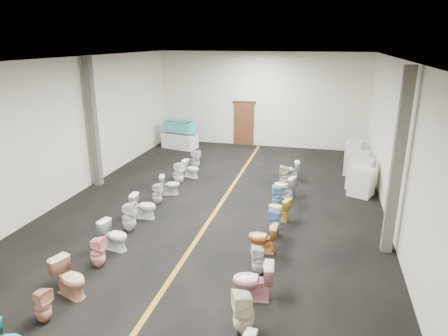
{
  "coord_description": "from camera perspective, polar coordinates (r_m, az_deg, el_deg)",
  "views": [
    {
      "loc": [
        3.01,
        -11.09,
        5.02
      ],
      "look_at": [
        -0.06,
        1.0,
        0.99
      ],
      "focal_mm": 32.0,
      "sensor_mm": 36.0,
      "label": 1
    }
  ],
  "objects": [
    {
      "name": "toilet_right_6",
      "position": [
        10.79,
        7.36,
        -7.74
      ],
      "size": [
        0.41,
        0.4,
        0.76
      ],
      "primitive_type": "imported",
      "rotation": [
        0.0,
        0.0,
        -1.76
      ],
      "color": "#679BCC",
      "rests_on": "floor"
    },
    {
      "name": "door_frame",
      "position": [
        19.64,
        2.92,
        9.37
      ],
      "size": [
        1.15,
        0.08,
        0.1
      ],
      "primitive_type": "cube",
      "color": "#331C11",
      "rests_on": "back_door"
    },
    {
      "name": "toilet_left_2",
      "position": [
        8.98,
        -21.16,
        -14.43
      ],
      "size": [
        0.88,
        0.67,
        0.8
      ],
      "primitive_type": "imported",
      "rotation": [
        0.0,
        0.0,
        1.25
      ],
      "color": "#E1A583",
      "rests_on": "floor"
    },
    {
      "name": "floor",
      "position": [
        12.54,
        -0.87,
        -5.71
      ],
      "size": [
        16.0,
        16.0,
        0.0
      ],
      "primitive_type": "plane",
      "color": "black",
      "rests_on": "ground"
    },
    {
      "name": "column_right",
      "position": [
        10.14,
        23.52,
        0.5
      ],
      "size": [
        0.25,
        0.25,
        4.5
      ],
      "primitive_type": "cube",
      "color": "#59544C",
      "rests_on": "floor"
    },
    {
      "name": "appliance_crate_d",
      "position": [
        18.02,
        18.18,
        2.33
      ],
      "size": [
        0.84,
        0.84,
        0.93
      ],
      "primitive_type": "cube",
      "rotation": [
        0.0,
        0.0,
        -0.38
      ],
      "color": "silver",
      "rests_on": "floor"
    },
    {
      "name": "column_left",
      "position": [
        14.63,
        -18.22,
        6.08
      ],
      "size": [
        0.25,
        0.25,
        4.5
      ],
      "primitive_type": "cube",
      "color": "#59544C",
      "rests_on": "floor"
    },
    {
      "name": "toilet_left_7",
      "position": [
        12.84,
        -9.56,
        -3.68
      ],
      "size": [
        0.33,
        0.32,
        0.71
      ],
      "primitive_type": "imported",
      "rotation": [
        0.0,
        0.0,
        1.58
      ],
      "color": "silver",
      "rests_on": "floor"
    },
    {
      "name": "appliance_crate_b",
      "position": [
        14.78,
        18.92,
        -0.77
      ],
      "size": [
        1.0,
        1.0,
        1.08
      ],
      "primitive_type": "cube",
      "rotation": [
        0.0,
        0.0,
        -0.35
      ],
      "color": "beige",
      "rests_on": "floor"
    },
    {
      "name": "toilet_left_4",
      "position": [
        10.43,
        -15.42,
        -9.26
      ],
      "size": [
        0.8,
        0.53,
        0.75
      ],
      "primitive_type": "imported",
      "rotation": [
        0.0,
        0.0,
        1.41
      ],
      "color": "white",
      "rests_on": "floor"
    },
    {
      "name": "appliance_crate_c",
      "position": [
        16.24,
        18.54,
        0.64
      ],
      "size": [
        1.05,
        1.05,
        0.93
      ],
      "primitive_type": "cube",
      "rotation": [
        0.0,
        0.0,
        -0.34
      ],
      "color": "beige",
      "rests_on": "floor"
    },
    {
      "name": "toilet_left_3",
      "position": [
        9.77,
        -17.61,
        -11.4
      ],
      "size": [
        0.37,
        0.36,
        0.76
      ],
      "primitive_type": "imported",
      "rotation": [
        0.0,
        0.0,
        1.64
      ],
      "color": "#F8A7AA",
      "rests_on": "floor"
    },
    {
      "name": "wall_left",
      "position": [
        13.96,
        -21.24,
        5.22
      ],
      "size": [
        0.0,
        16.0,
        16.0
      ],
      "primitive_type": "plane",
      "rotation": [
        1.57,
        0.0,
        1.57
      ],
      "color": "beige",
      "rests_on": "ground"
    },
    {
      "name": "back_door",
      "position": [
        19.81,
        2.86,
        6.3
      ],
      "size": [
        1.0,
        0.1,
        2.1
      ],
      "primitive_type": "cube",
      "color": "#562D19",
      "rests_on": "floor"
    },
    {
      "name": "toilet_right_4",
      "position": [
        9.14,
        4.96,
        -12.97
      ],
      "size": [
        0.38,
        0.38,
        0.69
      ],
      "primitive_type": "imported",
      "rotation": [
        0.0,
        0.0,
        -1.31
      ],
      "color": "silver",
      "rests_on": "floor"
    },
    {
      "name": "toilet_left_8",
      "position": [
        13.62,
        -7.74,
        -2.38
      ],
      "size": [
        0.75,
        0.56,
        0.68
      ],
      "primitive_type": "imported",
      "rotation": [
        0.0,
        0.0,
        1.88
      ],
      "color": "silver",
      "rests_on": "floor"
    },
    {
      "name": "appliance_crate_a",
      "position": [
        14.16,
        19.08,
        -1.9
      ],
      "size": [
        0.96,
        0.96,
        0.94
      ],
      "primitive_type": "cube",
      "rotation": [
        0.0,
        0.0,
        -0.41
      ],
      "color": "silver",
      "rests_on": "floor"
    },
    {
      "name": "toilet_left_5",
      "position": [
        11.22,
        -13.45,
        -6.84
      ],
      "size": [
        0.42,
        0.41,
        0.84
      ],
      "primitive_type": "imported",
      "rotation": [
        0.0,
        0.0,
        1.66
      ],
      "color": "silver",
      "rests_on": "floor"
    },
    {
      "name": "toilet_right_2",
      "position": [
        7.5,
        2.82,
        -19.92
      ],
      "size": [
        0.52,
        0.51,
        0.85
      ],
      "primitive_type": "imported",
      "rotation": [
        0.0,
        0.0,
        -1.15
      ],
      "color": "#EFE6C2",
      "rests_on": "floor"
    },
    {
      "name": "wall_right",
      "position": [
        11.61,
        23.67,
        2.55
      ],
      "size": [
        0.0,
        16.0,
        16.0
      ],
      "primitive_type": "plane",
      "rotation": [
        1.57,
        0.0,
        -1.57
      ],
      "color": "beige",
      "rests_on": "ground"
    },
    {
      "name": "aisle_stripe",
      "position": [
        12.54,
        -0.87,
        -5.7
      ],
      "size": [
        0.12,
        15.6,
        0.01
      ],
      "primitive_type": "cube",
      "color": "#8E6A14",
      "rests_on": "floor"
    },
    {
      "name": "toilet_right_8",
      "position": [
        12.6,
        7.61,
        -4.02
      ],
      "size": [
        0.38,
        0.37,
        0.71
      ],
      "primitive_type": "imported",
      "rotation": [
        0.0,
        0.0,
        -1.38
      ],
      "color": "#6CA7D8",
      "rests_on": "floor"
    },
    {
      "name": "toilet_right_5",
      "position": [
        10.01,
        5.55,
        -9.9
      ],
      "size": [
        0.74,
        0.44,
        0.74
      ],
      "primitive_type": "imported",
      "rotation": [
        0.0,
        0.0,
        -1.61
      ],
      "color": "#D27F41",
      "rests_on": "floor"
    },
    {
      "name": "toilet_right_3",
      "position": [
        8.32,
        4.15,
        -15.78
      ],
      "size": [
        0.86,
        0.56,
        0.83
      ],
      "primitive_type": "imported",
      "rotation": [
        0.0,
        0.0,
        -1.45
      ],
      "color": "#EBA6AC",
      "rests_on": "floor"
    },
    {
      "name": "toilet_left_11",
      "position": [
        16.1,
        -4.17,
        1.19
      ],
      "size": [
        0.46,
        0.46,
        0.82
      ],
      "primitive_type": "imported",
      "rotation": [
        0.0,
        0.0,
        1.3
      ],
      "color": "silver",
      "rests_on": "floor"
    },
    {
      "name": "display_table",
      "position": [
        19.45,
        -6.32,
        3.91
      ],
      "size": [
        1.77,
        1.17,
        0.72
      ],
      "primitive_type": "cube",
      "rotation": [
        0.0,
        0.0,
        -0.24
      ],
      "color": "white",
      "rests_on": "floor"
    },
    {
      "name": "toilet_left_6",
      "position": [
        11.97,
        -11.4,
        -5.35
      ],
      "size": [
        0.76,
        0.47,
        0.75
      ],
      "primitive_type": "imported",
      "rotation": [
        0.0,
        0.0,
        1.64
      ],
      "color": "white",
      "rests_on": "floor"
    },
    {
      "name": "toilet_right_9",
      "position": [
        13.4,
        8.56,
        -2.6
      ],
      "size": [
        0.84,
        0.65,
        0.75
      ],
      "primitive_type": "imported",
      "rotation": [
        0.0,
        0.0,
        -1.92
      ],
      "color": "silver",
      "rests_on": "floor"
    },
    {
      "name": "bathtub",
      "position": [
        19.29,
        -6.39,
        5.96
      ],
      "size": [
        1.83,
        0.95,
        0.55
      ],
      "rotation": [
        0.0,
        0.0,
        -0.24
      ],
      "color": "#41B2BD",
      "rests_on": "display_table"
    },
    {
      "name": "ceiling",
      "position": [
        11.51,
        -0.98,
        15.29
      ],
      "size": [
        16.0,
        16.0,
        0.0
      ],
      "primitive_type": "plane",
      "rotation": [
        3.14,
        0.0,
        0.0
      ],
      "color": "black",
      "rests_on": "ground"
    },
    {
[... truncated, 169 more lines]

